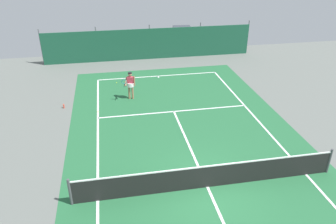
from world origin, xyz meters
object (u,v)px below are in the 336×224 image
Objects in this scene: tennis_ball_near_player at (117,83)px; parked_car at (182,37)px; tennis_net at (208,176)px; water_bottle at (64,106)px; tennis_ball_midcourt at (98,112)px; tennis_player at (130,84)px.

parked_car reaches higher than tennis_ball_near_player.
tennis_net is 42.17× the size of water_bottle.
tennis_ball_midcourt is 13.89m from parked_car.
tennis_net reaches higher than water_bottle.
tennis_ball_midcourt is at bearing 62.75° from parked_car.
tennis_player is 2.60m from tennis_ball_midcourt.
tennis_player is 24.85× the size of tennis_ball_midcourt.
tennis_net is at bearing -53.13° from water_bottle.
tennis_player is at bearing -74.25° from tennis_ball_near_player.
tennis_net is at bearing 118.54° from tennis_player.
tennis_ball_near_player is 4.24m from tennis_ball_midcourt.
water_bottle is at bearing 126.87° from tennis_net.
water_bottle reaches higher than tennis_ball_midcourt.
tennis_player is 3.95m from water_bottle.
tennis_ball_midcourt is at bearing -25.45° from water_bottle.
parked_car is (3.29, 18.81, 0.33)m from tennis_net.
parked_car reaches higher than tennis_ball_midcourt.
tennis_ball_near_player is at bearing 73.36° from tennis_ball_midcourt.
parked_car is at bearing 49.47° from water_bottle.
tennis_player is at bearing 67.04° from parked_car.
water_bottle is (-3.08, -3.17, 0.09)m from tennis_ball_near_player.
tennis_ball_midcourt is (-1.21, -4.06, 0.00)m from tennis_ball_near_player.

